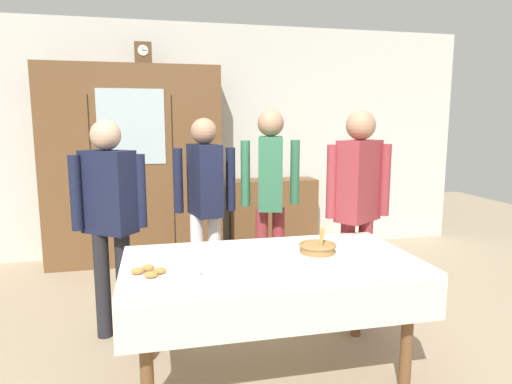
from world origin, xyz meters
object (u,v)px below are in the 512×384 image
person_by_cabinet (205,194)px  person_near_right_end (109,208)px  bookshelf_low (273,215)px  bread_basket (318,247)px  tea_cup_near_left (371,255)px  spoon_mid_left (212,258)px  dining_table (272,276)px  pastry_plate (149,274)px  wall_cabinet (134,166)px  book_stack (274,176)px  tea_cup_front_edge (193,272)px  person_behind_table_left (270,186)px  spoon_near_left (152,256)px  tea_cup_far_left (276,263)px  spoon_near_right (193,266)px  mantel_clock (143,54)px  person_beside_shelf (358,196)px

person_by_cabinet → person_near_right_end: (-0.73, -0.43, -0.01)m
bookshelf_low → bread_basket: bearing=-98.7°
tea_cup_near_left → spoon_mid_left: (-0.94, 0.24, -0.02)m
dining_table → bookshelf_low: bookshelf_low is taller
tea_cup_near_left → pastry_plate: bearing=-179.8°
wall_cabinet → person_near_right_end: wall_cabinet is taller
bread_basket → person_near_right_end: size_ratio=0.15×
book_stack → spoon_mid_left: book_stack is taller
book_stack → spoon_mid_left: (-1.07, -2.53, -0.17)m
tea_cup_front_edge → bookshelf_low: bearing=67.0°
bookshelf_low → tea_cup_near_left: bearing=-92.6°
tea_cup_near_left → wall_cabinet: bearing=118.7°
book_stack → person_behind_table_left: 1.52m
tea_cup_near_left → person_by_cabinet: 1.59m
wall_cabinet → spoon_near_left: 2.40m
spoon_near_left → tea_cup_far_left: bearing=-28.0°
spoon_mid_left → bread_basket: bearing=-2.2°
tea_cup_near_left → spoon_near_right: tea_cup_near_left is taller
wall_cabinet → spoon_near_left: wall_cabinet is taller
bookshelf_low → tea_cup_front_edge: (-1.20, -2.83, 0.33)m
bookshelf_low → bread_basket: bread_basket is taller
person_near_right_end → mantel_clock: bearing=82.3°
spoon_near_right → person_behind_table_left: person_behind_table_left is taller
spoon_near_right → wall_cabinet: bearing=99.3°
tea_cup_near_left → person_near_right_end: 1.83m
person_near_right_end → person_beside_shelf: 1.85m
spoon_near_right → person_near_right_end: person_near_right_end is taller
tea_cup_front_edge → person_by_cabinet: (0.22, 1.39, 0.20)m
bread_basket → tea_cup_near_left: bearing=-39.1°
pastry_plate → spoon_mid_left: bearing=33.3°
book_stack → bread_basket: size_ratio=0.82×
wall_cabinet → spoon_mid_left: bearing=-77.5°
bread_basket → person_beside_shelf: person_beside_shelf is taller
bread_basket → book_stack: bearing=81.3°
tea_cup_front_edge → person_beside_shelf: size_ratio=0.08×
wall_cabinet → book_stack: size_ratio=11.06×
bread_basket → spoon_mid_left: bread_basket is taller
bookshelf_low → person_behind_table_left: 1.62m
dining_table → pastry_plate: 0.74m
person_by_cabinet → tea_cup_far_left: bearing=-79.2°
tea_cup_front_edge → person_behind_table_left: 1.60m
wall_cabinet → tea_cup_front_edge: 2.83m
spoon_near_left → spoon_mid_left: 0.37m
person_near_right_end → person_beside_shelf: person_beside_shelf is taller
mantel_clock → spoon_near_right: mantel_clock is taller
tea_cup_near_left → pastry_plate: size_ratio=0.46×
person_by_cabinet → person_near_right_end: size_ratio=1.01×
pastry_plate → person_near_right_end: 0.97m
bookshelf_low → pastry_plate: 3.14m
mantel_clock → tea_cup_front_edge: mantel_clock is taller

